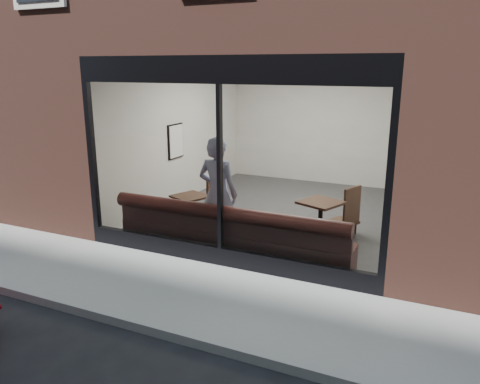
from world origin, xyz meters
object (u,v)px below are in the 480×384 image
at_px(cafe_chair_left, 206,211).
at_px(banquette, 232,243).
at_px(cafe_table_left, 190,196).
at_px(cafe_table_right, 321,203).
at_px(person, 218,194).
at_px(cafe_chair_right, 342,222).

bearing_deg(cafe_chair_left, banquette, 142.12).
bearing_deg(cafe_table_left, cafe_table_right, 14.82).
distance_m(person, cafe_chair_left, 1.59).
height_order(cafe_table_right, cafe_chair_left, cafe_table_right).
bearing_deg(cafe_chair_left, cafe_chair_right, -160.42).
height_order(banquette, person, person).
bearing_deg(cafe_table_right, cafe_chair_right, 64.66).
relative_size(banquette, cafe_table_right, 6.16).
distance_m(cafe_chair_left, cafe_chair_right, 2.67).
height_order(person, cafe_chair_left, person).
bearing_deg(banquette, cafe_chair_left, 131.76).
height_order(banquette, cafe_table_left, cafe_table_left).
xyz_separation_m(person, cafe_chair_right, (1.79, 1.56, -0.73)).
bearing_deg(cafe_table_left, cafe_chair_left, 96.03).
relative_size(cafe_table_left, cafe_chair_right, 1.20).
bearing_deg(cafe_chair_right, cafe_table_right, 88.66).
relative_size(cafe_table_left, cafe_table_right, 0.87).
relative_size(banquette, cafe_chair_right, 8.51).
height_order(person, cafe_table_left, person).
height_order(banquette, cafe_chair_right, banquette).
relative_size(cafe_table_right, cafe_chair_left, 1.60).
height_order(person, cafe_table_right, person).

